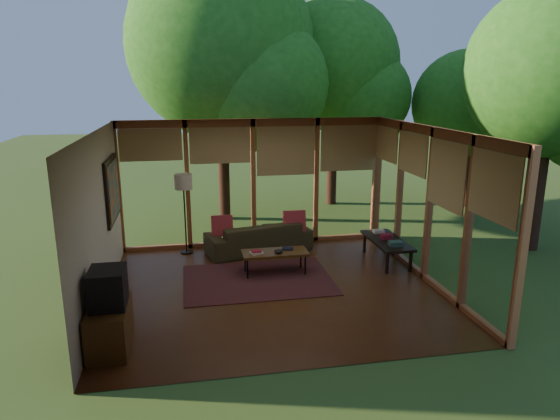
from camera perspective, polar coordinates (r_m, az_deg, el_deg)
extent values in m
plane|color=#572D17|center=(8.63, -0.68, -9.01)|extent=(5.50, 5.50, 0.00)
plane|color=silver|center=(7.95, -0.74, 9.14)|extent=(5.50, 5.50, 0.00)
cube|color=beige|center=(8.19, -20.03, -1.20)|extent=(0.04, 5.00, 2.70)
cube|color=beige|center=(5.85, 3.57, -6.46)|extent=(5.50, 0.04, 2.70)
cube|color=#A35932|center=(10.59, -3.06, 3.08)|extent=(5.50, 0.12, 2.70)
cube|color=#A35932|center=(9.06, 16.69, 0.52)|extent=(0.12, 5.00, 2.70)
plane|color=#3A5720|center=(18.68, 19.67, 2.99)|extent=(40.00, 40.00, 0.00)
cylinder|color=#371D14|center=(12.64, -6.65, 11.32)|extent=(0.28, 0.28, 5.52)
sphere|color=#1F5E15|center=(12.66, -6.86, 18.27)|extent=(4.49, 4.49, 4.49)
cylinder|color=#371D14|center=(14.31, 6.01, 10.61)|extent=(0.28, 0.28, 4.99)
sphere|color=#1F5E15|center=(14.29, 6.16, 16.16)|extent=(3.59, 3.59, 3.59)
cylinder|color=#371D14|center=(11.41, 27.99, 7.31)|extent=(0.28, 0.28, 4.69)
sphere|color=#1F5E15|center=(11.36, 28.79, 13.83)|extent=(3.39, 3.39, 3.39)
cylinder|color=#371D14|center=(14.74, 20.09, 7.38)|extent=(0.28, 0.28, 3.68)
sphere|color=#1F5E15|center=(14.67, 20.44, 11.34)|extent=(2.85, 2.85, 2.85)
cube|color=maroon|center=(9.00, -2.55, -7.96)|extent=(2.62, 1.85, 0.01)
imported|color=#39341C|center=(10.38, -2.47, -3.08)|extent=(2.27, 1.30, 0.62)
cube|color=maroon|center=(10.17, -6.64, -1.86)|extent=(0.43, 0.23, 0.45)
cube|color=maroon|center=(10.37, 1.65, -1.37)|extent=(0.46, 0.24, 0.48)
cube|color=beige|center=(9.04, -2.73, -4.91)|extent=(0.26, 0.22, 0.03)
cube|color=maroon|center=(9.03, -2.73, -4.75)|extent=(0.19, 0.16, 0.03)
cube|color=black|center=(9.25, 0.85, -4.43)|extent=(0.23, 0.19, 0.03)
ellipsoid|color=black|center=(9.04, -0.16, -4.75)|extent=(0.16, 0.16, 0.07)
cube|color=#593818|center=(7.13, -18.88, -12.48)|extent=(0.50, 1.00, 0.60)
cube|color=black|center=(6.90, -19.08, -8.39)|extent=(0.45, 0.55, 0.50)
cube|color=#2F534D|center=(9.59, 13.06, -3.77)|extent=(0.25, 0.19, 0.09)
cube|color=maroon|center=(9.98, 12.03, -2.97)|extent=(0.21, 0.16, 0.09)
cube|color=beige|center=(10.34, 11.19, -2.41)|extent=(0.23, 0.17, 0.06)
cylinder|color=black|center=(10.54, -10.61, -4.73)|extent=(0.26, 0.26, 0.03)
cylinder|color=black|center=(10.32, -10.81, -0.66)|extent=(0.03, 0.03, 1.52)
cylinder|color=beige|center=(10.16, -11.00, 3.21)|extent=(0.36, 0.36, 0.30)
cube|color=#593818|center=(9.15, -0.59, -4.92)|extent=(1.20, 0.50, 0.05)
cylinder|color=black|center=(8.98, -3.73, -6.77)|extent=(0.03, 0.03, 0.38)
cylinder|color=black|center=(9.16, 2.90, -6.33)|extent=(0.03, 0.03, 0.38)
cylinder|color=black|center=(9.32, -4.01, -5.98)|extent=(0.03, 0.03, 0.38)
cylinder|color=black|center=(9.49, 2.39, -5.58)|extent=(0.03, 0.03, 0.38)
cube|color=black|center=(9.96, 12.12, -3.44)|extent=(0.60, 1.40, 0.05)
cube|color=black|center=(9.42, 12.15, -5.96)|extent=(0.05, 0.05, 0.40)
cube|color=black|center=(9.61, 14.69, -5.72)|extent=(0.05, 0.05, 0.40)
cube|color=black|center=(10.48, 9.64, -3.74)|extent=(0.05, 0.05, 0.40)
cube|color=black|center=(10.64, 11.97, -3.57)|extent=(0.05, 0.05, 0.40)
cube|color=black|center=(9.48, -18.67, 2.22)|extent=(0.05, 1.35, 1.15)
cube|color=#1B637C|center=(9.48, -18.49, 2.23)|extent=(0.02, 1.20, 1.00)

